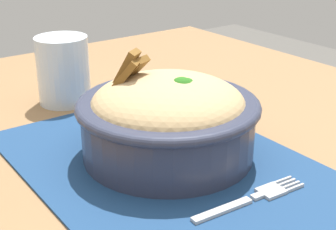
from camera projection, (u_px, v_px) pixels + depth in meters
name	position (u px, v px, depth m)	size (l,w,h in m)	color
placemat	(168.00, 166.00, 0.56)	(0.41, 0.29, 0.00)	navy
bowl	(168.00, 116.00, 0.57)	(0.24, 0.24, 0.12)	#2D3347
fork	(255.00, 197.00, 0.49)	(0.02, 0.13, 0.00)	#B9B9B9
drinking_glass	(64.00, 74.00, 0.74)	(0.08, 0.08, 0.10)	silver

